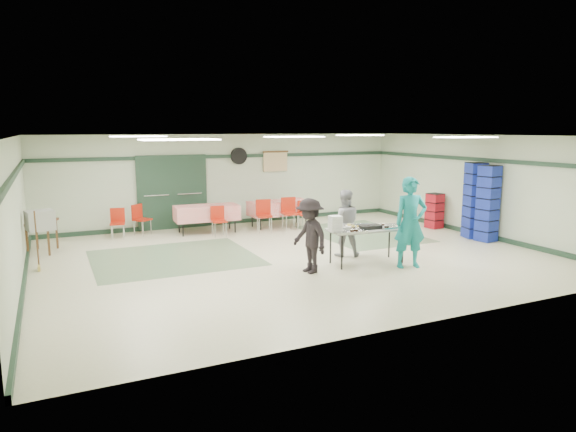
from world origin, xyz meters
name	(u,v)px	position (x,y,z in m)	size (l,w,h in m)	color
floor	(294,256)	(0.00, 0.00, 0.00)	(11.00, 11.00, 0.00)	beige
ceiling	(294,136)	(0.00, 0.00, 2.70)	(11.00, 11.00, 0.00)	silver
wall_back	(229,179)	(0.00, 4.50, 1.35)	(11.00, 11.00, 0.00)	beige
wall_front	(430,234)	(0.00, -4.50, 1.35)	(11.00, 11.00, 0.00)	beige
wall_left	(16,214)	(-5.50, 0.00, 1.35)	(9.00, 9.00, 0.00)	beige
wall_right	(479,186)	(5.50, 0.00, 1.35)	(9.00, 9.00, 0.00)	beige
trim_back	(229,156)	(0.00, 4.47, 2.05)	(11.00, 0.06, 0.10)	#1C3425
baseboard_back	(230,222)	(0.00, 4.47, 0.06)	(11.00, 0.06, 0.12)	#1C3425
trim_left	(14,175)	(-5.47, 0.00, 2.05)	(9.00, 0.06, 0.10)	#1C3425
baseboard_left	(24,284)	(-5.47, 0.00, 0.06)	(9.00, 0.06, 0.12)	#1C3425
trim_right	(480,160)	(5.47, 0.00, 2.05)	(9.00, 0.06, 0.10)	#1C3425
baseboard_right	(475,233)	(5.47, 0.00, 0.06)	(9.00, 0.06, 0.12)	#1C3425
green_patch_a	(174,258)	(-2.50, 1.00, 0.00)	(3.50, 3.00, 0.01)	#607A59
green_patch_b	(362,233)	(2.80, 1.50, 0.00)	(2.50, 3.50, 0.01)	#607A59
double_door_left	(156,193)	(-2.20, 4.44, 1.05)	(0.90, 0.06, 2.10)	gray
double_door_right	(189,192)	(-1.25, 4.44, 1.05)	(0.90, 0.06, 2.10)	gray
door_frame	(173,193)	(-1.73, 4.42, 1.05)	(2.00, 0.03, 2.15)	#1C3425
wall_fan	(239,156)	(0.30, 4.44, 2.05)	(0.50, 0.50, 0.10)	black
scroll_banner	(275,162)	(1.50, 4.44, 1.85)	(0.80, 0.02, 0.60)	#D9B687
serving_table	(367,231)	(1.14, -1.22, 0.71)	(1.72, 0.81, 0.76)	#A1A19D
sheet_tray_right	(390,227)	(1.64, -1.33, 0.77)	(0.60, 0.46, 0.02)	silver
sheet_tray_mid	(362,227)	(1.11, -1.08, 0.77)	(0.63, 0.48, 0.02)	silver
sheet_tray_left	(348,231)	(0.58, -1.37, 0.77)	(0.63, 0.48, 0.02)	silver
baking_pan	(370,227)	(1.18, -1.25, 0.80)	(0.46, 0.29, 0.08)	black
foam_box_stack	(335,224)	(0.36, -1.21, 0.92)	(0.24, 0.22, 0.33)	white
volunteer_teal	(410,223)	(1.77, -1.85, 0.94)	(0.69, 0.45, 1.89)	#138287
volunteer_grey	(344,223)	(1.04, -0.44, 0.76)	(0.74, 0.57, 1.51)	gray
volunteer_dark	(310,236)	(-0.30, -1.34, 0.75)	(0.97, 0.56, 1.50)	black
dining_table_a	(279,207)	(1.19, 3.47, 0.57)	(1.81, 0.87, 0.77)	red
dining_table_b	(207,212)	(-1.01, 3.47, 0.57)	(1.78, 0.87, 0.77)	red
chair_a	(289,210)	(1.25, 2.90, 0.56)	(0.48, 0.48, 0.92)	red
chair_b	(264,212)	(0.46, 2.90, 0.55)	(0.51, 0.51, 0.90)	red
chair_c	(305,211)	(1.74, 2.89, 0.49)	(0.42, 0.42, 0.81)	red
chair_d	(218,218)	(-0.86, 2.89, 0.49)	(0.40, 0.40, 0.81)	red
chair_loose_a	(140,216)	(-2.75, 3.93, 0.51)	(0.55, 0.55, 0.83)	red
chair_loose_b	(118,220)	(-3.35, 3.74, 0.48)	(0.43, 0.43, 0.79)	red
crate_stack_blue_a	(488,204)	(5.15, -0.67, 0.98)	(0.43, 0.43, 1.95)	#1A259F
crate_stack_red	(435,211)	(5.15, 1.29, 0.51)	(0.39, 0.39, 1.02)	#A5101C
crate_stack_blue_b	(474,201)	(5.15, -0.21, 1.00)	(0.44, 0.44, 2.00)	#1A259F
printer_table	(41,225)	(-5.15, 2.83, 0.64)	(0.77, 0.99, 0.74)	brown
office_printer	(40,220)	(-5.15, 1.64, 0.95)	(0.52, 0.46, 0.42)	#A9A8A4
broom	(37,240)	(-5.23, 1.17, 0.63)	(0.03, 0.03, 1.22)	brown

